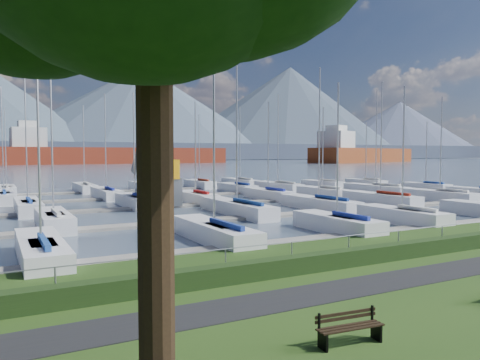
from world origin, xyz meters
TOP-DOWN VIEW (x-y plane):
  - path at (0.00, -3.00)m, footprint 160.00×2.00m
  - water at (0.00, 260.00)m, footprint 800.00×540.00m
  - hedge at (0.00, -0.40)m, footprint 80.00×0.70m
  - fence at (0.00, 0.00)m, footprint 80.00×0.04m
  - foothill at (0.00, 330.00)m, footprint 900.00×80.00m
  - mountains at (7.35, 404.62)m, footprint 1190.00×360.00m
  - docks at (0.00, 26.00)m, footprint 90.00×41.60m
  - bench_left at (-6.85, -6.74)m, footprint 1.83×0.60m
  - crane at (-0.38, 27.76)m, footprint 6.02×13.23m
  - cargo_ship_mid at (34.44, 213.27)m, footprint 112.74×23.69m
  - cargo_ship_east at (165.49, 181.52)m, footprint 84.74×43.43m
  - sailboat_fleet at (-2.60, 27.98)m, footprint 75.58×50.25m

SIDE VIEW (x-z plane):
  - water at x=0.00m, z-range -0.50..-0.30m
  - docks at x=0.00m, z-range -0.34..-0.09m
  - path at x=0.00m, z-range -0.01..0.03m
  - hedge at x=0.00m, z-range 0.00..0.70m
  - bench_left at x=-6.85m, z-range -0.01..0.84m
  - fence at x=0.00m, z-range 1.18..1.22m
  - cargo_ship_mid at x=34.44m, z-range -7.31..14.19m
  - cargo_ship_east at x=165.49m, z-range -7.04..14.46m
  - crane at x=-0.38m, z-range -5.85..16.50m
  - sailboat_fleet at x=-2.60m, z-range -1.43..12.37m
  - foothill at x=0.00m, z-range 0.00..12.00m
  - mountains at x=7.35m, z-range -10.82..104.18m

